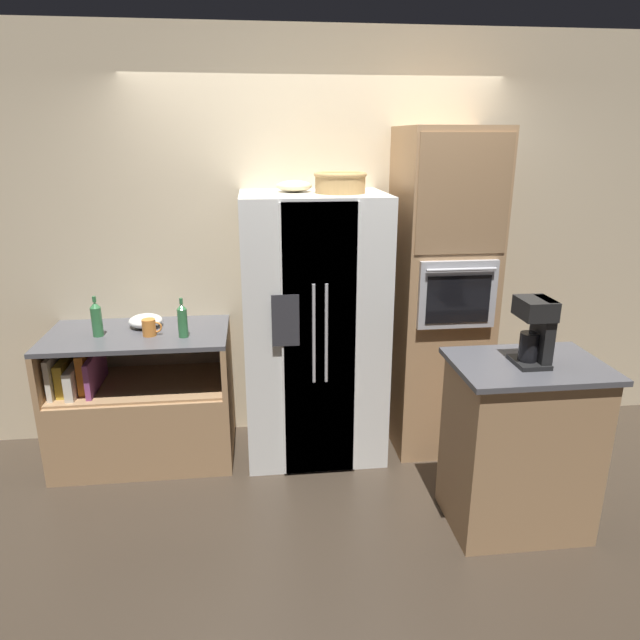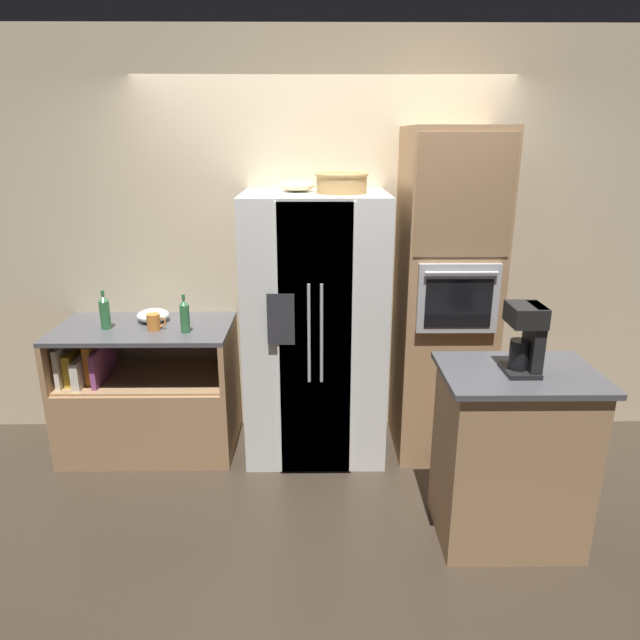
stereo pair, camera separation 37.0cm
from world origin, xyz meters
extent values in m
plane|color=#382D23|center=(0.00, 0.00, 0.00)|extent=(20.00, 20.00, 0.00)
cube|color=beige|center=(0.00, 0.46, 1.40)|extent=(12.00, 0.06, 2.80)
cube|color=#A87F56|center=(-1.22, 0.10, 0.27)|extent=(1.16, 0.66, 0.53)
cube|color=#A87F56|center=(-1.22, 0.10, 0.54)|extent=(1.12, 0.61, 0.02)
cube|color=#A87F56|center=(-1.78, 0.10, 0.70)|extent=(0.04, 0.66, 0.34)
cube|color=#A87F56|center=(-0.65, 0.10, 0.70)|extent=(0.04, 0.66, 0.34)
cube|color=#4C4C51|center=(-1.22, 0.10, 0.89)|extent=(1.16, 0.66, 0.03)
cube|color=silver|center=(-1.73, 0.06, 0.68)|extent=(0.03, 0.44, 0.27)
cube|color=gold|center=(-1.67, 0.06, 0.66)|extent=(0.06, 0.37, 0.21)
cube|color=silver|center=(-1.61, 0.06, 0.64)|extent=(0.05, 0.47, 0.19)
cube|color=orange|center=(-1.55, 0.06, 0.68)|extent=(0.05, 0.31, 0.26)
cube|color=#934784|center=(-1.50, 0.06, 0.67)|extent=(0.03, 0.44, 0.23)
cube|color=silver|center=(-0.06, 0.09, 0.89)|extent=(0.92, 0.68, 1.78)
cube|color=silver|center=(-0.07, -0.27, 0.89)|extent=(0.45, 0.02, 1.75)
cube|color=silver|center=(-0.06, -0.27, 0.89)|extent=(0.45, 0.02, 1.75)
cylinder|color=#B2B2B7|center=(-0.10, -0.29, 0.98)|extent=(0.02, 0.02, 0.62)
cylinder|color=#B2B2B7|center=(-0.03, -0.29, 0.98)|extent=(0.02, 0.02, 0.62)
cube|color=#2D2D33|center=(-0.27, -0.28, 1.07)|extent=(0.17, 0.01, 0.32)
cube|color=#A87F56|center=(0.80, 0.11, 1.09)|extent=(0.60, 0.64, 2.18)
cube|color=#ADADB2|center=(0.80, -0.23, 1.18)|extent=(0.49, 0.04, 0.43)
cube|color=black|center=(0.80, -0.25, 1.16)|extent=(0.41, 0.01, 0.30)
cylinder|color=#B2B2B7|center=(0.80, -0.27, 1.35)|extent=(0.44, 0.02, 0.02)
cube|color=#94704C|center=(0.80, -0.21, 1.79)|extent=(0.57, 0.01, 0.71)
cube|color=#A87F56|center=(0.98, -0.88, 0.48)|extent=(0.73, 0.52, 0.95)
cube|color=#4C4C51|center=(0.98, -0.88, 0.97)|extent=(0.79, 0.57, 0.03)
cylinder|color=tan|center=(0.10, 0.06, 1.84)|extent=(0.31, 0.31, 0.11)
torus|color=tan|center=(0.10, 0.06, 1.89)|extent=(0.33, 0.33, 0.02)
ellipsoid|color=beige|center=(-0.17, 0.17, 1.82)|extent=(0.23, 0.23, 0.07)
cylinder|color=#33723F|center=(-1.45, 0.06, 1.00)|extent=(0.07, 0.07, 0.19)
cone|color=#33723F|center=(-1.45, 0.06, 1.11)|extent=(0.07, 0.07, 0.04)
cylinder|color=#33723F|center=(-1.45, 0.06, 1.15)|extent=(0.02, 0.02, 0.04)
cylinder|color=#33723F|center=(-0.91, -0.02, 1.00)|extent=(0.06, 0.06, 0.18)
cone|color=#33723F|center=(-0.91, -0.02, 1.10)|extent=(0.06, 0.06, 0.03)
cylinder|color=#33723F|center=(-0.91, -0.02, 1.14)|extent=(0.02, 0.02, 0.04)
cylinder|color=orange|center=(-1.12, 0.03, 0.96)|extent=(0.09, 0.09, 0.11)
torus|color=orange|center=(-1.08, 0.03, 0.96)|extent=(0.07, 0.01, 0.07)
ellipsoid|color=white|center=(-1.18, 0.21, 0.95)|extent=(0.22, 0.22, 0.08)
cube|color=black|center=(0.96, -0.90, 0.99)|extent=(0.16, 0.20, 0.02)
cylinder|color=black|center=(0.95, -0.90, 1.08)|extent=(0.10, 0.10, 0.15)
cube|color=black|center=(1.02, -0.90, 1.16)|extent=(0.06, 0.17, 0.36)
cube|color=black|center=(0.96, -0.90, 1.29)|extent=(0.16, 0.20, 0.10)
camera|label=1|loc=(-0.44, -3.51, 2.11)|focal=32.00mm
camera|label=2|loc=(-0.07, -3.54, 2.11)|focal=32.00mm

